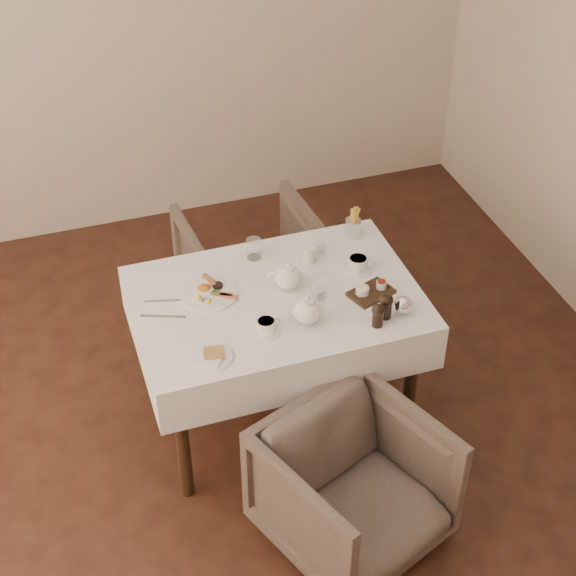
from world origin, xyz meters
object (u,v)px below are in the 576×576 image
Objects in this scene: armchair_far at (253,269)px; teapot_centre at (288,275)px; armchair_near at (354,488)px; table at (277,316)px; breakfast_plate at (209,293)px.

armchair_far is 4.15× the size of teapot_centre.
armchair_far reaches higher than armchair_near.
teapot_centre is (0.07, 0.04, 0.19)m from table.
teapot_centre reaches higher than armchair_near.
armchair_far is 0.88m from breakfast_plate.
armchair_far is at bearing 62.88° from breakfast_plate.
table is at bearing -132.39° from teapot_centre.
breakfast_plate is at bearing 90.57° from armchair_near.
armchair_near is (0.08, -0.79, -0.33)m from table.
table is 0.20m from teapot_centre.
armchair_near is at bearing -64.21° from breakfast_plate.
armchair_far is (0.11, 0.77, -0.31)m from table.
table reaches higher than armchair_near.
breakfast_plate is (-0.28, 0.11, 0.13)m from table.
table is at bearing 77.61° from armchair_far.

